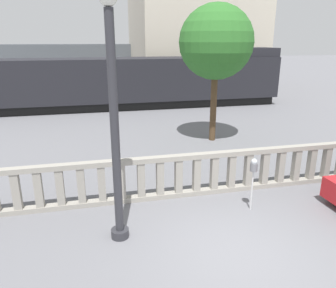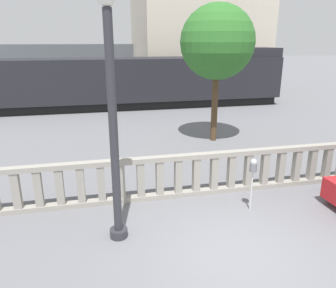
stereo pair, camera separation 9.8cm
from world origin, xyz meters
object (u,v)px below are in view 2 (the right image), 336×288
Objects in this scene: parking_meter at (253,169)px; train_near at (133,82)px; train_far at (109,63)px; tree_left at (217,42)px; lamppost at (113,124)px.

parking_meter is 14.66m from train_near.
tree_left is at bearing -80.35° from train_far.
lamppost reaches higher than parking_meter.
lamppost is 0.91× the size of tree_left.
tree_left is at bearing 54.82° from lamppost.
lamppost is at bearing -171.90° from parking_meter.
lamppost is 0.26× the size of train_near.
train_near is (-1.36, 14.58, 0.52)m from parking_meter.
train_near is at bearing 107.44° from tree_left.
train_far is at bearing 94.25° from train_near.
lamppost is 3.87m from parking_meter.
train_far is 4.42× the size of tree_left.
parking_meter is at bearing 8.10° from lamppost.
train_near is 9.07m from tree_left.
train_far is (1.24, 27.59, -0.64)m from lamppost.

